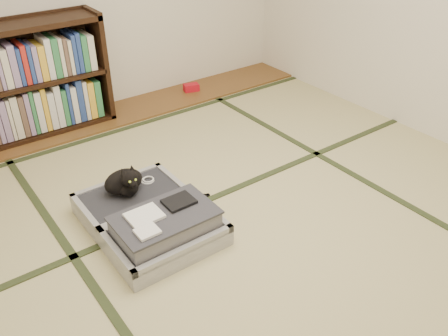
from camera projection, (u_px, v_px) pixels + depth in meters
floor at (251, 228)px, 2.99m from camera, size 4.50×4.50×0.00m
wood_strip at (113, 115)px, 4.34m from camera, size 4.00×0.50×0.02m
red_item at (191, 87)px, 4.78m from camera, size 0.17×0.13×0.07m
tatami_borders at (206, 191)px, 3.32m from camera, size 4.00×4.50×0.01m
bookcase at (14, 87)px, 3.77m from camera, size 1.50×0.34×0.96m
suitcase at (151, 219)px, 2.91m from camera, size 0.66×0.89×0.26m
cat at (125, 182)px, 3.04m from camera, size 0.30×0.30×0.24m
cable_coil at (148, 180)px, 3.20m from camera, size 0.09×0.09×0.02m
hanger at (180, 203)px, 3.19m from camera, size 0.45×0.21×0.01m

